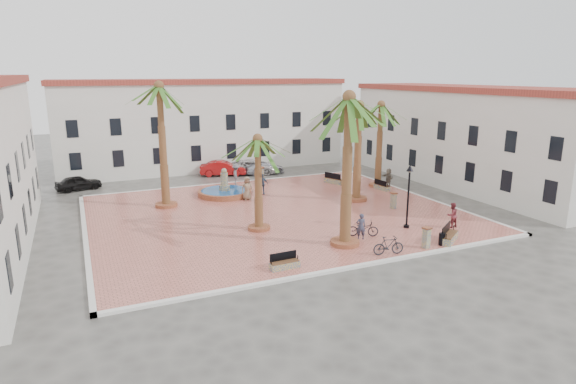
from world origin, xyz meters
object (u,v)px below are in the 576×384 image
object	(u,v)px
fountain	(225,191)
bollard_se	(426,237)
lamppost_s	(409,185)
pedestrian_fountain_b	(262,184)
bollard_n	(261,174)
car_white	(253,167)
bench_ne	(334,180)
bollard_e	(393,200)
palm_ne	(381,114)
bicycle_b	(388,246)
lamppost_e	(358,158)
bench_e	(382,187)
bicycle_a	(363,228)
cyclist_b	(452,215)
palm_sw	(258,151)
car_black	(79,183)
pedestrian_north	(236,175)
litter_bin	(442,239)
cyclist_a	(361,226)
pedestrian_fountain_a	(247,188)
bench_s	(285,264)
bench_se	(449,237)
car_red	(223,168)
car_silver	(264,168)
pedestrian_east	(388,178)

from	to	relation	value
fountain	bollard_se	size ratio (longest dim) A/B	3.53
lamppost_s	pedestrian_fountain_b	size ratio (longest dim) A/B	2.40
bollard_n	car_white	xyz separation A→B (m)	(0.95, 4.82, -0.20)
bench_ne	bollard_e	size ratio (longest dim) A/B	1.60
palm_ne	bicycle_b	bearing A→B (deg)	-122.29
car_white	lamppost_e	bearing A→B (deg)	-130.32
bench_e	bench_ne	xyz separation A→B (m)	(-2.65, 3.85, 0.04)
lamppost_s	bicycle_a	xyz separation A→B (m)	(-3.59, -0.30, -2.37)
cyclist_b	palm_sw	bearing A→B (deg)	-24.54
car_black	pedestrian_north	bearing A→B (deg)	-121.47
palm_ne	bollard_n	distance (m)	12.20
litter_bin	cyclist_a	distance (m)	4.82
bollard_n	pedestrian_fountain_a	world-z (taller)	pedestrian_fountain_a
bench_s	bollard_n	distance (m)	20.58
litter_bin	lamppost_e	bearing A→B (deg)	78.63
cyclist_b	litter_bin	bearing A→B (deg)	37.22
bench_se	car_red	world-z (taller)	car_red
fountain	palm_ne	world-z (taller)	palm_ne
bench_se	car_red	size ratio (longest dim) A/B	0.43
cyclist_b	car_red	xyz separation A→B (m)	(-8.89, 22.91, -0.24)
palm_ne	bench_se	size ratio (longest dim) A/B	3.86
bench_s	bench_e	world-z (taller)	bench_e
fountain	car_silver	xyz separation A→B (m)	(6.44, 7.53, 0.16)
pedestrian_fountain_b	fountain	bearing A→B (deg)	171.48
cyclist_a	car_white	bearing A→B (deg)	-74.07
bollard_n	bollard_se	bearing A→B (deg)	-82.51
palm_sw	bollard_se	size ratio (longest dim) A/B	5.00
bench_s	cyclist_a	bearing A→B (deg)	18.90
pedestrian_fountain_a	car_black	xyz separation A→B (m)	(-12.38, 9.84, -0.45)
fountain	litter_bin	distance (m)	18.87
bench_se	bench_ne	bearing A→B (deg)	50.35
bollard_se	bicycle_a	distance (m)	3.98
car_black	car_white	distance (m)	16.60
bicycle_a	pedestrian_north	distance (m)	17.17
fountain	bollard_se	bearing A→B (deg)	-67.12
bicycle_a	pedestrian_fountain_b	bearing A→B (deg)	35.27
bicycle_b	pedestrian_fountain_a	world-z (taller)	pedestrian_fountain_a
bench_e	fountain	bearing A→B (deg)	69.12
bench_e	palm_sw	bearing A→B (deg)	108.27
pedestrian_east	car_silver	world-z (taller)	pedestrian_east
cyclist_a	bicycle_b	distance (m)	2.88
bicycle_b	car_black	bearing A→B (deg)	45.03
bench_s	cyclist_b	xyz separation A→B (m)	(12.92, 1.86, 0.61)
bench_se	bollard_n	distance (m)	20.46
bollard_e	cyclist_a	world-z (taller)	cyclist_a
palm_ne	bicycle_a	world-z (taller)	palm_ne
palm_ne	pedestrian_fountain_b	size ratio (longest dim) A/B	4.34
bollard_e	litter_bin	world-z (taller)	bollard_e
bench_se	bench_e	bearing A→B (deg)	37.70
palm_sw	bench_ne	size ratio (longest dim) A/B	3.14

